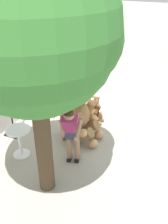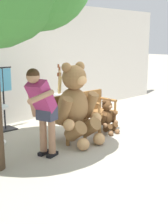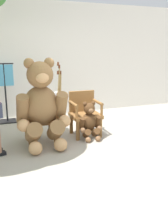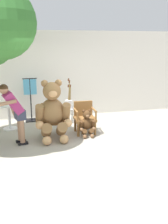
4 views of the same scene
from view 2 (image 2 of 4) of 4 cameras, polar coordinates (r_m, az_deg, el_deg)
The scene contains 10 objects.
ground_plane at distance 6.16m, azimuth 3.30°, elevation -5.18°, with size 60.00×60.00×0.00m, color #A8A091.
back_wall at distance 7.66m, azimuth -10.23°, elevation 8.99°, with size 10.00×0.16×2.80m, color beige.
wooden_chair_left at distance 6.08m, azimuth -3.16°, elevation -0.89°, with size 0.56×0.52×0.86m.
wooden_chair_right at distance 6.69m, azimuth 2.54°, elevation 0.44°, with size 0.57×0.53×0.86m.
teddy_bear_large at distance 5.83m, azimuth -1.45°, elevation 1.41°, with size 0.92×0.86×1.53m.
teddy_bear_small at distance 6.54m, azimuth 4.34°, elevation -0.86°, with size 0.44×0.41×0.73m.
person_visitor at distance 5.07m, azimuth -7.67°, elevation 1.26°, with size 0.76×0.62×1.51m.
white_stool at distance 7.23m, azimuth -4.53°, elevation 0.52°, with size 0.34×0.34×0.46m.
brush_bucket at distance 7.17m, azimuth -4.56°, elevation 2.87°, with size 0.22×0.22×0.93m.
clothing_display_stand at distance 6.92m, azimuth -14.50°, elevation 2.64°, with size 0.44×0.40×1.36m.
Camera 2 is at (-4.37, -3.87, 1.96)m, focal length 50.00 mm.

